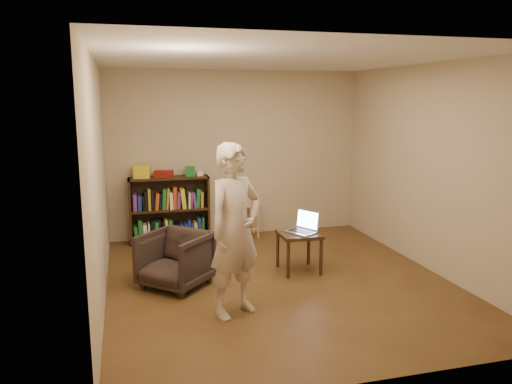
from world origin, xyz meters
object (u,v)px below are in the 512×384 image
object	(u,v)px
bookshelf	(170,213)
stool	(247,210)
person	(235,230)
laptop	(303,227)
side_table	(299,239)
armchair	(175,260)

from	to	relation	value
bookshelf	stool	distance (m)	1.21
stool	person	distance (m)	2.92
stool	laptop	xyz separation A→B (m)	(0.30, -1.73, 0.13)
side_table	person	bearing A→B (deg)	-135.69
stool	person	size ratio (longest dim) A/B	0.31
person	stool	bearing A→B (deg)	44.50
stool	laptop	distance (m)	1.76
laptop	bookshelf	bearing A→B (deg)	-169.19
side_table	laptop	bearing A→B (deg)	16.21
bookshelf	armchair	bearing A→B (deg)	-93.55
armchair	side_table	bearing A→B (deg)	47.84
armchair	person	world-z (taller)	person
bookshelf	person	size ratio (longest dim) A/B	0.69
laptop	person	size ratio (longest dim) A/B	0.26
bookshelf	laptop	world-z (taller)	bookshelf
armchair	laptop	world-z (taller)	laptop
stool	side_table	distance (m)	1.76
bookshelf	side_table	distance (m)	2.32
armchair	side_table	size ratio (longest dim) A/B	1.41
stool	armchair	bearing A→B (deg)	-125.33
bookshelf	side_table	xyz separation A→B (m)	(1.45, -1.81, -0.02)
armchair	laptop	bearing A→B (deg)	48.25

